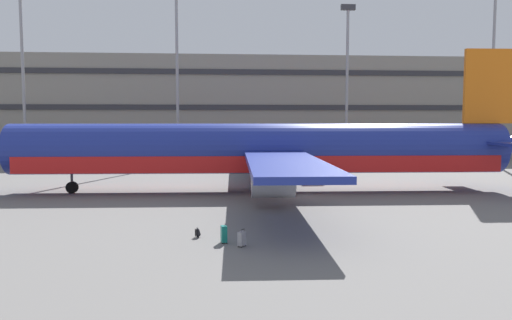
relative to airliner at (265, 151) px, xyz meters
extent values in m
plane|color=slate|center=(2.16, -2.01, -3.21)|extent=(600.00, 600.00, 0.00)
cube|color=gray|center=(2.16, 41.13, 4.03)|extent=(166.88, 20.71, 14.48)
cube|color=#2D2D33|center=(2.16, 30.67, -0.80)|extent=(165.21, 0.24, 0.70)
cube|color=#2D2D33|center=(2.16, 30.67, 4.03)|extent=(165.21, 0.24, 0.70)
cube|color=#2D2D33|center=(2.16, 30.67, 8.86)|extent=(165.21, 0.24, 0.70)
cylinder|color=navy|center=(-0.41, 0.02, 0.20)|extent=(38.10, 5.26, 3.87)
cube|color=red|center=(-0.41, 0.02, -0.87)|extent=(36.57, 5.13, 1.24)
cube|color=orange|center=(17.96, -0.66, 5.04)|extent=(4.66, 0.53, 5.81)
cube|color=navy|center=(17.43, -4.32, 0.68)|extent=(2.01, 5.87, 0.20)
cube|color=navy|center=(17.70, 3.03, 0.68)|extent=(2.01, 5.87, 0.20)
cube|color=navy|center=(0.22, -9.93, -0.09)|extent=(4.98, 16.10, 0.36)
cube|color=navy|center=(0.95, 9.88, -0.09)|extent=(4.98, 16.10, 0.36)
cylinder|color=#9E9EA3|center=(-0.17, -7.04, -1.46)|extent=(2.84, 2.23, 2.13)
cylinder|color=#9E9EA3|center=(0.34, 7.03, -1.46)|extent=(2.84, 2.23, 2.13)
cylinder|color=black|center=(-14.84, 0.54, -2.76)|extent=(0.91, 0.38, 0.90)
cylinder|color=slate|center=(-14.84, 0.54, -2.02)|extent=(0.20, 0.20, 1.47)
cylinder|color=black|center=(1.04, -1.69, -2.76)|extent=(0.91, 0.38, 0.90)
cylinder|color=slate|center=(1.04, -1.69, -2.02)|extent=(0.20, 0.20, 1.47)
cylinder|color=black|center=(1.17, 1.60, -2.76)|extent=(0.91, 0.38, 0.90)
cylinder|color=slate|center=(1.17, 1.60, -2.02)|extent=(0.20, 0.20, 1.47)
cylinder|color=gray|center=(-26.78, 24.20, 7.29)|extent=(0.36, 0.36, 20.99)
cylinder|color=gray|center=(-8.43, 24.20, 8.93)|extent=(0.36, 0.36, 24.27)
cylinder|color=gray|center=(12.87, 24.20, 6.41)|extent=(0.36, 0.36, 19.23)
cube|color=#333338|center=(12.87, 24.20, 16.37)|extent=(1.80, 0.50, 0.70)
cylinder|color=gray|center=(32.08, 24.20, 9.08)|extent=(0.36, 0.36, 24.57)
cube|color=gray|center=(-2.69, -16.55, -2.84)|extent=(0.41, 0.44, 0.63)
cylinder|color=#333338|center=(-2.70, -16.68, -2.47)|extent=(0.02, 0.02, 0.12)
cylinder|color=#333338|center=(-2.58, -16.51, -2.47)|extent=(0.02, 0.02, 0.12)
cube|color=black|center=(-2.64, -16.59, -2.41)|extent=(0.14, 0.18, 0.02)
cylinder|color=black|center=(-2.86, -16.62, -3.18)|extent=(0.05, 0.05, 0.05)
cylinder|color=black|center=(-2.68, -16.38, -3.18)|extent=(0.05, 0.05, 0.05)
cylinder|color=black|center=(-2.71, -16.73, -3.18)|extent=(0.05, 0.05, 0.05)
cylinder|color=black|center=(-2.53, -16.49, -3.18)|extent=(0.05, 0.05, 0.05)
cube|color=#147266|center=(-3.48, -15.83, -2.78)|extent=(0.32, 0.41, 0.75)
cylinder|color=#333338|center=(-3.39, -15.92, -2.36)|extent=(0.02, 0.02, 0.09)
cylinder|color=#333338|center=(-3.42, -15.72, -2.36)|extent=(0.02, 0.02, 0.09)
cube|color=black|center=(-3.41, -15.82, -2.32)|extent=(0.06, 0.20, 0.02)
cylinder|color=black|center=(-3.55, -15.99, -3.18)|extent=(0.05, 0.03, 0.05)
cylinder|color=black|center=(-3.61, -15.70, -3.18)|extent=(0.05, 0.03, 0.05)
cylinder|color=black|center=(-3.35, -15.96, -3.18)|extent=(0.05, 0.03, 0.05)
cylinder|color=black|center=(-3.41, -15.67, -3.18)|extent=(0.05, 0.03, 0.05)
ellipsoid|color=black|center=(-4.73, -14.64, -2.98)|extent=(0.33, 0.40, 0.45)
ellipsoid|color=black|center=(-4.65, -14.60, -3.05)|extent=(0.19, 0.26, 0.20)
torus|color=black|center=(-4.75, -14.65, -2.75)|extent=(0.05, 0.08, 0.08)
cube|color=black|center=(-4.85, -14.59, -2.98)|extent=(0.04, 0.04, 0.39)
cube|color=black|center=(-4.76, -14.76, -2.98)|extent=(0.04, 0.04, 0.39)
camera|label=1|loc=(-3.87, -38.67, 2.57)|focal=35.19mm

